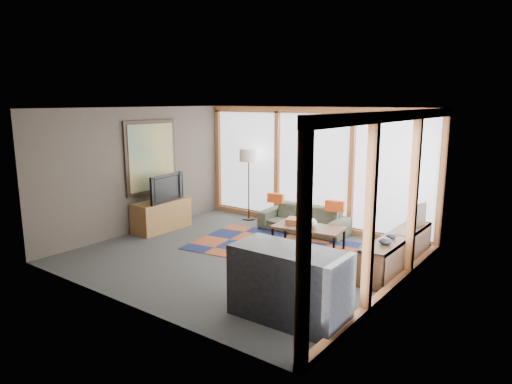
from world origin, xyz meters
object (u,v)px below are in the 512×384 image
Objects in this scene: tv_console at (162,215)px; bar_counter at (289,284)px; floor_lamp at (249,184)px; coffee_table at (308,238)px; bookshelf at (397,252)px; sofa at (304,219)px; television at (163,188)px.

tv_console is 4.76m from bar_counter.
floor_lamp reaches higher than tv_console.
floor_lamp is 5.01m from bar_counter.
tv_console is (-3.17, -0.76, 0.10)m from coffee_table.
floor_lamp is at bearing 154.61° from coffee_table.
floor_lamp reaches higher than coffee_table.
bookshelf is (3.90, -1.05, -0.54)m from floor_lamp.
floor_lamp is at bearing 172.39° from sofa.
bookshelf is at bearing 8.85° from tv_console.
tv_console reaches higher than sofa.
tv_console is (-0.96, -1.81, -0.51)m from floor_lamp.
tv_console is 0.62m from television.
floor_lamp is 1.30× the size of tv_console.
sofa is 3.03m from television.
coffee_table is 0.87× the size of bar_counter.
coffee_table is at bearing 13.54° from tv_console.
bookshelf is 4.92m from tv_console.
floor_lamp is at bearing 62.04° from tv_console.
sofa is 1.46× the size of coffee_table.
television reaches higher than bookshelf.
floor_lamp is 2.01m from television.
bookshelf is at bearing -15.11° from floor_lamp.
coffee_table is 0.56× the size of bookshelf.
bookshelf is 1.78× the size of tv_console.
bar_counter is at bearing -64.22° from sofa.
bar_counter is (4.39, -1.81, 0.15)m from tv_console.
floor_lamp reaches higher than sofa.
bar_counter reaches higher than bookshelf.
floor_lamp is at bearing 164.89° from bookshelf.
television is 0.69× the size of bar_counter.
sofa is 1.11m from coffee_table.
bar_counter reaches higher than coffee_table.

